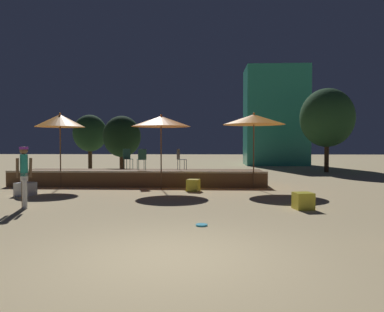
# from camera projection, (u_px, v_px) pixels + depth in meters

# --- Properties ---
(ground_plane) EXTENTS (120.00, 120.00, 0.00)m
(ground_plane) POSITION_uv_depth(u_px,v_px,m) (170.00, 257.00, 5.92)
(ground_plane) COLOR #D1B784
(wooden_deck) EXTENTS (10.93, 2.67, 0.69)m
(wooden_deck) POSITION_uv_depth(u_px,v_px,m) (141.00, 177.00, 16.76)
(wooden_deck) COLOR brown
(wooden_deck) RESTS_ON ground
(patio_umbrella_0) EXTENTS (2.50, 2.50, 3.07)m
(patio_umbrella_0) POSITION_uv_depth(u_px,v_px,m) (254.00, 120.00, 15.04)
(patio_umbrella_0) COLOR brown
(patio_umbrella_0) RESTS_ON ground
(patio_umbrella_1) EXTENTS (2.02, 2.02, 3.11)m
(patio_umbrella_1) POSITION_uv_depth(u_px,v_px,m) (60.00, 121.00, 15.52)
(patio_umbrella_1) COLOR brown
(patio_umbrella_1) RESTS_ON ground
(patio_umbrella_2) EXTENTS (2.35, 2.35, 2.99)m
(patio_umbrella_2) POSITION_uv_depth(u_px,v_px,m) (161.00, 121.00, 14.85)
(patio_umbrella_2) COLOR brown
(patio_umbrella_2) RESTS_ON ground
(cube_seat_0) EXTENTS (0.64, 0.64, 0.46)m
(cube_seat_0) POSITION_uv_depth(u_px,v_px,m) (25.00, 189.00, 13.05)
(cube_seat_0) COLOR white
(cube_seat_0) RESTS_ON ground
(cube_seat_1) EXTENTS (0.56, 0.56, 0.46)m
(cube_seat_1) POSITION_uv_depth(u_px,v_px,m) (303.00, 201.00, 10.30)
(cube_seat_1) COLOR yellow
(cube_seat_1) RESTS_ON ground
(cube_seat_2) EXTENTS (0.54, 0.54, 0.45)m
(cube_seat_2) POSITION_uv_depth(u_px,v_px,m) (193.00, 185.00, 14.28)
(cube_seat_2) COLOR yellow
(cube_seat_2) RESTS_ON ground
(person_1) EXTENTS (0.40, 0.31, 1.73)m
(person_1) POSITION_uv_depth(u_px,v_px,m) (24.00, 173.00, 10.46)
(person_1) COLOR brown
(person_1) RESTS_ON ground
(bistro_chair_0) EXTENTS (0.48, 0.48, 0.90)m
(bistro_chair_0) POSITION_uv_depth(u_px,v_px,m) (127.00, 157.00, 16.76)
(bistro_chair_0) COLOR #1E4C47
(bistro_chair_0) RESTS_ON wooden_deck
(bistro_chair_1) EXTENTS (0.45, 0.44, 0.90)m
(bistro_chair_1) POSITION_uv_depth(u_px,v_px,m) (180.00, 157.00, 16.16)
(bistro_chair_1) COLOR #47474C
(bistro_chair_1) RESTS_ON wooden_deck
(bistro_chair_2) EXTENTS (0.45, 0.45, 0.90)m
(bistro_chair_2) POSITION_uv_depth(u_px,v_px,m) (142.00, 157.00, 15.98)
(bistro_chair_2) COLOR #1E4C47
(bistro_chair_2) RESTS_ON wooden_deck
(frisbee_disc) EXTENTS (0.26, 0.26, 0.03)m
(frisbee_disc) POSITION_uv_depth(u_px,v_px,m) (202.00, 225.00, 8.22)
(frisbee_disc) COLOR #33B2D8
(frisbee_disc) RESTS_ON ground
(background_tree_0) EXTENTS (3.39, 3.39, 5.35)m
(background_tree_0) POSITION_uv_depth(u_px,v_px,m) (327.00, 118.00, 23.79)
(background_tree_0) COLOR #3D2B1C
(background_tree_0) RESTS_ON ground
(background_tree_1) EXTENTS (2.38, 2.38, 3.89)m
(background_tree_1) POSITION_uv_depth(u_px,v_px,m) (90.00, 133.00, 26.65)
(background_tree_1) COLOR #3D2B1C
(background_tree_1) RESTS_ON ground
(background_tree_2) EXTENTS (2.12, 2.12, 3.40)m
(background_tree_2) POSITION_uv_depth(u_px,v_px,m) (122.00, 137.00, 21.17)
(background_tree_2) COLOR #3D2B1C
(background_tree_2) RESTS_ON ground
(distant_building) EXTENTS (5.18, 3.92, 8.36)m
(distant_building) POSITION_uv_depth(u_px,v_px,m) (275.00, 117.00, 32.34)
(distant_building) COLOR teal
(distant_building) RESTS_ON ground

